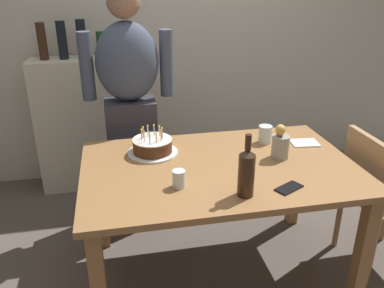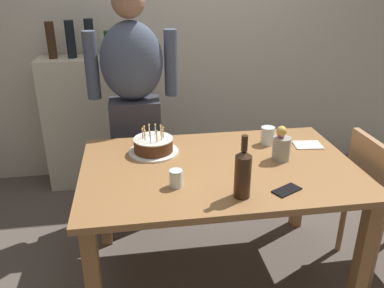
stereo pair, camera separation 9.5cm
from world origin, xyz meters
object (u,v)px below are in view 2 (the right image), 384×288
object	(u,v)px
birthday_cake	(153,146)
wine_bottle	(243,173)
napkin_stack	(308,145)
flower_vase	(281,146)
person_man_bearded	(134,106)
water_glass_near	(176,178)
dining_chair	(380,196)
cell_phone	(287,190)
water_glass_far	(268,136)

from	to	relation	value
birthday_cake	wine_bottle	xyz separation A→B (m)	(0.38, -0.56, 0.08)
napkin_stack	flower_vase	bearing A→B (deg)	-145.98
wine_bottle	person_man_bearded	xyz separation A→B (m)	(-0.47, 1.05, 0.01)
water_glass_near	napkin_stack	xyz separation A→B (m)	(0.85, 0.38, -0.04)
flower_vase	dining_chair	distance (m)	0.67
water_glass_near	napkin_stack	distance (m)	0.93
birthday_cake	wine_bottle	bearing A→B (deg)	-55.82
wine_bottle	person_man_bearded	world-z (taller)	person_man_bearded
water_glass_near	cell_phone	bearing A→B (deg)	-13.55
water_glass_far	cell_phone	world-z (taller)	water_glass_far
cell_phone	flower_vase	world-z (taller)	flower_vase
birthday_cake	flower_vase	distance (m)	0.73
napkin_stack	water_glass_near	bearing A→B (deg)	-156.30
wine_bottle	flower_vase	world-z (taller)	wine_bottle
water_glass_near	person_man_bearded	world-z (taller)	person_man_bearded
flower_vase	dining_chair	bearing A→B (deg)	-11.15
cell_phone	wine_bottle	bearing A→B (deg)	155.71
cell_phone	birthday_cake	bearing A→B (deg)	110.59
cell_phone	flower_vase	distance (m)	0.36
wine_bottle	cell_phone	xyz separation A→B (m)	(0.23, 0.01, -0.12)
napkin_stack	person_man_bearded	xyz separation A→B (m)	(-1.03, 0.53, 0.13)
water_glass_near	person_man_bearded	bearing A→B (deg)	101.12
flower_vase	person_man_bearded	distance (m)	1.06
water_glass_near	dining_chair	distance (m)	1.24
birthday_cake	water_glass_far	bearing A→B (deg)	1.86
birthday_cake	dining_chair	xyz separation A→B (m)	(1.29, -0.32, -0.27)
wine_bottle	dining_chair	bearing A→B (deg)	14.80
birthday_cake	water_glass_near	xyz separation A→B (m)	(0.08, -0.42, 0.00)
wine_bottle	napkin_stack	distance (m)	0.77
dining_chair	napkin_stack	bearing A→B (deg)	51.92
cell_phone	person_man_bearded	bearing A→B (deg)	96.65
cell_phone	napkin_stack	distance (m)	0.60
cell_phone	napkin_stack	bearing A→B (deg)	29.14
birthday_cake	napkin_stack	bearing A→B (deg)	-2.61
water_glass_far	napkin_stack	distance (m)	0.25
water_glass_far	flower_vase	distance (m)	0.23
water_glass_near	wine_bottle	bearing A→B (deg)	-25.34
napkin_stack	dining_chair	world-z (taller)	dining_chair
napkin_stack	flower_vase	distance (m)	0.30
water_glass_near	wine_bottle	size ratio (longest dim) A/B	0.29
flower_vase	napkin_stack	bearing A→B (deg)	34.02
birthday_cake	napkin_stack	distance (m)	0.94
water_glass_far	cell_phone	xyz separation A→B (m)	(-0.09, -0.57, -0.05)
water_glass_near	flower_vase	bearing A→B (deg)	19.24
birthday_cake	flower_vase	size ratio (longest dim) A/B	1.44
napkin_stack	flower_vase	world-z (taller)	flower_vase
water_glass_near	flower_vase	world-z (taller)	flower_vase
person_man_bearded	dining_chair	distance (m)	1.64
birthday_cake	person_man_bearded	world-z (taller)	person_man_bearded
wine_bottle	birthday_cake	bearing A→B (deg)	124.18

